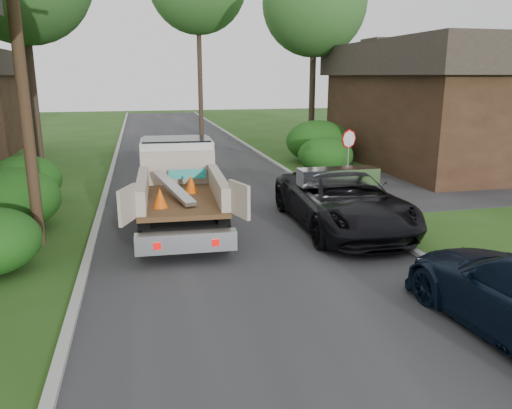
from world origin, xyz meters
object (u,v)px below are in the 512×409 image
object	(u,v)px
utility_pole	(19,46)
black_pickup	(343,200)
tree_right_far	(315,4)
stop_sign	(348,147)
flatbed_truck	(179,178)
house_right	(453,102)

from	to	relation	value
utility_pole	black_pickup	size ratio (longest dim) A/B	1.62
tree_right_far	utility_pole	bearing A→B (deg)	-130.84
stop_sign	utility_pole	bearing A→B (deg)	-159.38
black_pickup	stop_sign	bearing A→B (deg)	66.39
utility_pole	flatbed_truck	distance (m)	5.70
house_right	black_pickup	size ratio (longest dim) A/B	2.10
utility_pole	tree_right_far	world-z (taller)	tree_right_far
stop_sign	flatbed_truck	world-z (taller)	stop_sign
utility_pole	tree_right_far	distance (m)	20.12
tree_right_far	flatbed_truck	size ratio (longest dim) A/B	1.75
stop_sign	black_pickup	xyz separation A→B (m)	(-2.07, -4.50, -0.92)
stop_sign	tree_right_far	distance (m)	13.08
black_pickup	tree_right_far	bearing A→B (deg)	75.36
tree_right_far	black_pickup	xyz separation A→B (m)	(-4.37, -15.50, -7.62)
utility_pole	house_right	distance (m)	20.66
utility_pole	tree_right_far	bearing A→B (deg)	49.16
utility_pole	black_pickup	bearing A→B (deg)	-3.20
tree_right_far	flatbed_truck	xyz separation A→B (m)	(-9.05, -13.48, -7.14)
stop_sign	tree_right_far	world-z (taller)	tree_right_far
stop_sign	black_pickup	bearing A→B (deg)	-114.72
flatbed_truck	stop_sign	bearing A→B (deg)	22.50
stop_sign	tree_right_far	xyz separation A→B (m)	(2.30, 11.00, 6.70)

